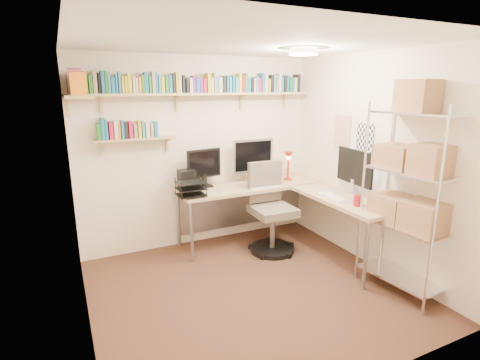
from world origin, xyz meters
name	(u,v)px	position (x,y,z in m)	size (l,w,h in m)	color
ground	(251,290)	(0.00, 0.00, 0.00)	(3.20, 3.20, 0.00)	#45281D
room_shell	(252,146)	(0.00, 0.00, 1.55)	(3.24, 3.04, 2.52)	#F3E0C5
wall_shelves	(171,94)	(-0.42, 1.30, 2.03)	(3.12, 1.09, 0.80)	tan
corner_desk	(267,189)	(0.70, 0.91, 0.81)	(2.18, 2.08, 1.42)	tan
office_chair	(270,214)	(0.70, 0.80, 0.49)	(0.61, 0.62, 1.16)	black
wire_rack	(411,177)	(1.42, -0.69, 1.24)	(0.49, 0.89, 2.18)	silver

